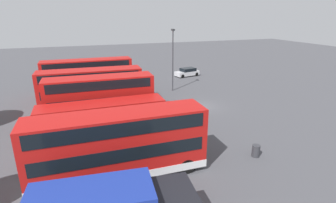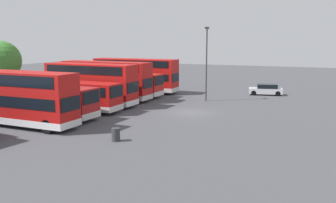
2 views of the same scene
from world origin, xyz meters
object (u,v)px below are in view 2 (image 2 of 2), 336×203
(bus_double_decker_fourth, at_px, (91,83))
(bus_double_decker_fifth, at_px, (106,79))
(bus_double_decker_near_end, at_px, (15,97))
(lamp_post_tall, at_px, (207,59))
(bus_single_deck_sixth, at_px, (120,83))
(car_hatchback_silver, at_px, (266,90))
(bus_single_deck_second, at_px, (44,100))
(waste_bin_yellow, at_px, (116,135))
(bus_single_deck_third, at_px, (69,95))
(bus_double_decker_seventh, at_px, (135,74))

(bus_double_decker_fourth, xyz_separation_m, bus_double_decker_fifth, (4.03, 0.61, 0.00))
(bus_double_decker_near_end, height_order, lamp_post_tall, lamp_post_tall)
(bus_single_deck_sixth, bearing_deg, lamp_post_tall, -88.23)
(bus_double_decker_fourth, xyz_separation_m, car_hatchback_silver, (15.49, -16.48, -1.75))
(bus_single_deck_second, height_order, waste_bin_yellow, bus_single_deck_second)
(bus_single_deck_sixth, bearing_deg, bus_single_deck_second, -178.64)
(bus_single_deck_second, bearing_deg, bus_double_decker_fifth, 1.68)
(bus_single_deck_third, relative_size, car_hatchback_silver, 2.51)
(bus_double_decker_fourth, xyz_separation_m, bus_single_deck_sixth, (7.35, 0.63, -0.82))
(car_hatchback_silver, relative_size, lamp_post_tall, 0.52)
(bus_double_decker_fifth, bearing_deg, bus_double_decker_seventh, -0.86)
(bus_double_decker_fifth, xyz_separation_m, car_hatchback_silver, (11.46, -17.08, -1.75))
(bus_single_deck_third, relative_size, bus_double_decker_fifth, 0.98)
(bus_single_deck_sixth, bearing_deg, bus_double_decker_fifth, -179.71)
(bus_double_decker_fourth, height_order, waste_bin_yellow, bus_double_decker_fourth)
(bus_double_decker_near_end, xyz_separation_m, car_hatchback_silver, (26.29, -16.45, -1.75))
(bus_double_decker_fourth, bearing_deg, bus_single_deck_sixth, 4.86)
(lamp_post_tall, relative_size, waste_bin_yellow, 9.02)
(bus_single_deck_second, bearing_deg, bus_single_deck_sixth, 1.36)
(bus_single_deck_second, xyz_separation_m, bus_single_deck_sixth, (14.46, 0.34, 0.00))
(bus_single_deck_second, relative_size, lamp_post_tall, 1.31)
(bus_single_deck_third, xyz_separation_m, bus_double_decker_fourth, (3.45, -0.23, 0.83))
(bus_double_decker_seventh, height_order, lamp_post_tall, lamp_post_tall)
(bus_single_deck_second, bearing_deg, bus_double_decker_seventh, 0.69)
(bus_double_decker_fifth, height_order, car_hatchback_silver, bus_double_decker_fifth)
(bus_single_deck_third, bearing_deg, bus_double_decker_fifth, 2.90)
(bus_single_deck_second, xyz_separation_m, waste_bin_yellow, (-4.62, -10.54, -1.15))
(bus_double_decker_near_end, xyz_separation_m, bus_single_deck_second, (3.70, 0.31, -0.83))
(bus_double_decker_fourth, distance_m, bus_single_deck_sixth, 7.42)
(bus_double_decker_near_end, relative_size, bus_double_decker_fourth, 1.07)
(car_hatchback_silver, bearing_deg, bus_single_deck_third, 138.58)
(bus_single_deck_sixth, height_order, bus_double_decker_seventh, bus_double_decker_seventh)
(car_hatchback_silver, bearing_deg, lamp_post_tall, 143.75)
(bus_double_decker_fifth, bearing_deg, lamp_post_tall, -72.11)
(bus_double_decker_fourth, relative_size, lamp_post_tall, 1.26)
(bus_double_decker_near_end, distance_m, bus_single_deck_sixth, 18.19)
(bus_double_decker_near_end, relative_size, bus_single_deck_third, 1.03)
(bus_double_decker_fifth, xyz_separation_m, lamp_post_tall, (3.67, -11.38, 2.52))
(bus_double_decker_fifth, xyz_separation_m, waste_bin_yellow, (-15.76, -10.87, -1.97))
(bus_double_decker_fifth, relative_size, bus_double_decker_seventh, 0.96)
(bus_single_deck_sixth, xyz_separation_m, lamp_post_tall, (0.35, -11.39, 3.35))
(bus_single_deck_second, height_order, bus_single_deck_sixth, same)
(bus_single_deck_second, relative_size, bus_single_deck_third, 0.99)
(bus_double_decker_fourth, bearing_deg, bus_single_deck_third, 176.18)
(bus_double_decker_near_end, height_order, waste_bin_yellow, bus_double_decker_near_end)
(bus_double_decker_fourth, bearing_deg, bus_single_deck_second, 177.73)
(bus_double_decker_fourth, distance_m, bus_double_decker_seventh, 11.19)
(bus_single_deck_sixth, xyz_separation_m, bus_double_decker_seventh, (3.82, -0.12, 0.83))
(bus_single_deck_sixth, relative_size, bus_double_decker_seventh, 0.95)
(bus_single_deck_third, relative_size, waste_bin_yellow, 11.88)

